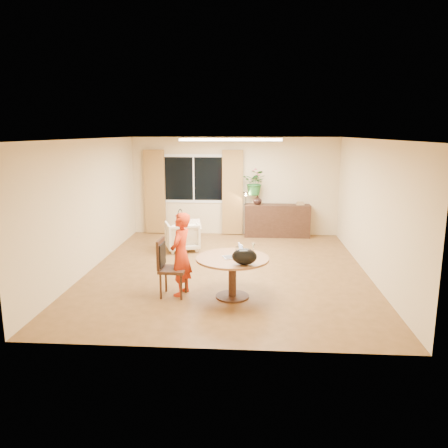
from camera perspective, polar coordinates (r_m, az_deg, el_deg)
name	(u,v)px	position (r m, az deg, el deg)	size (l,w,h in m)	color
floor	(227,270)	(8.82, 0.41, -6.08)	(6.50, 6.50, 0.00)	brown
ceiling	(227,139)	(8.39, 0.43, 11.06)	(6.50, 6.50, 0.00)	white
wall_back	(235,186)	(11.72, 1.40, 4.93)	(5.50, 5.50, 0.00)	beige
wall_left	(90,205)	(9.10, -17.15, 2.37)	(6.50, 6.50, 0.00)	beige
wall_right	(371,208)	(8.79, 18.63, 1.95)	(6.50, 6.50, 0.00)	beige
window	(194,179)	(11.78, -3.98, 5.92)	(1.70, 0.03, 1.30)	white
curtain_left	(155,192)	(11.94, -9.02, 4.16)	(0.55, 0.08, 2.25)	brown
curtain_right	(233,193)	(11.65, 1.13, 4.12)	(0.55, 0.08, 2.25)	brown
ceiling_panel	(231,140)	(9.59, 0.88, 10.96)	(2.20, 0.35, 0.05)	white
dining_table	(232,266)	(7.28, 1.11, -5.50)	(1.22, 1.22, 0.70)	brown
dining_chair	(173,268)	(7.41, -6.68, -5.72)	(0.47, 0.43, 0.98)	black
child	(181,254)	(7.40, -5.65, -3.94)	(0.34, 0.52, 1.42)	red
laptop	(233,251)	(7.20, 1.19, -3.52)	(0.34, 0.23, 0.23)	#B7B7BC
tumbler	(238,250)	(7.45, 1.83, -3.44)	(0.08, 0.08, 0.12)	white
wine_glass	(253,249)	(7.36, 3.86, -3.28)	(0.07, 0.07, 0.21)	white
pot_lid	(245,251)	(7.54, 2.71, -3.57)	(0.23, 0.23, 0.04)	white
handbag	(244,257)	(6.82, 2.69, -4.28)	(0.39, 0.23, 0.26)	black
armchair	(182,236)	(10.28, -5.48, -1.56)	(0.72, 0.75, 0.68)	beige
throw	(191,221)	(10.16, -4.33, 0.35)	(0.45, 0.55, 0.03)	beige
sideboard	(277,221)	(11.63, 6.95, 0.44)	(1.71, 0.42, 0.86)	black
vase	(257,200)	(11.52, 4.39, 3.17)	(0.24, 0.24, 0.25)	black
bouquet	(255,183)	(11.46, 4.10, 5.42)	(0.59, 0.51, 0.66)	#356E29
book_stack	(300,203)	(11.60, 9.93, 2.68)	(0.21, 0.16, 0.08)	olive
desk_lamp	(246,198)	(11.46, 2.86, 3.40)	(0.14, 0.14, 0.35)	black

